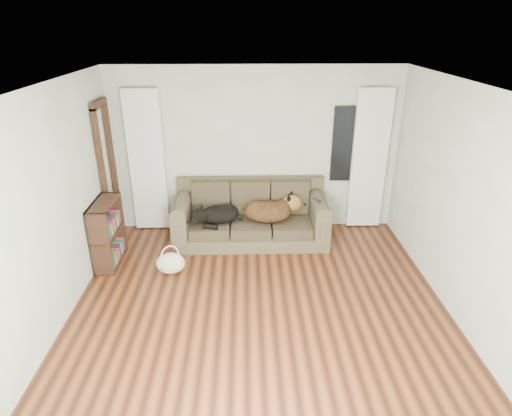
{
  "coord_description": "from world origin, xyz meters",
  "views": [
    {
      "loc": [
        -0.15,
        -4.02,
        3.19
      ],
      "look_at": [
        -0.01,
        1.6,
        0.71
      ],
      "focal_mm": 30.0,
      "sensor_mm": 36.0,
      "label": 1
    }
  ],
  "objects_px": {
    "dog_black_lab": "(217,214)",
    "tote_bag": "(170,262)",
    "sofa": "(251,214)",
    "dog_shepherd": "(270,211)",
    "bookshelf": "(107,231)"
  },
  "relations": [
    {
      "from": "sofa",
      "to": "dog_shepherd",
      "type": "xyz_separation_m",
      "value": [
        0.3,
        -0.01,
        0.04
      ]
    },
    {
      "from": "tote_bag",
      "to": "bookshelf",
      "type": "bearing_deg",
      "value": 161.46
    },
    {
      "from": "tote_bag",
      "to": "dog_shepherd",
      "type": "bearing_deg",
      "value": 33.29
    },
    {
      "from": "dog_shepherd",
      "to": "tote_bag",
      "type": "xyz_separation_m",
      "value": [
        -1.41,
        -0.93,
        -0.33
      ]
    },
    {
      "from": "sofa",
      "to": "dog_black_lab",
      "type": "xyz_separation_m",
      "value": [
        -0.51,
        -0.09,
        0.03
      ]
    },
    {
      "from": "dog_black_lab",
      "to": "tote_bag",
      "type": "relative_size",
      "value": 1.53
    },
    {
      "from": "dog_black_lab",
      "to": "tote_bag",
      "type": "xyz_separation_m",
      "value": [
        -0.6,
        -0.85,
        -0.32
      ]
    },
    {
      "from": "dog_black_lab",
      "to": "dog_shepherd",
      "type": "xyz_separation_m",
      "value": [
        0.81,
        0.07,
        0.01
      ]
    },
    {
      "from": "dog_shepherd",
      "to": "bookshelf",
      "type": "distance_m",
      "value": 2.39
    },
    {
      "from": "dog_black_lab",
      "to": "bookshelf",
      "type": "bearing_deg",
      "value": -169.75
    },
    {
      "from": "sofa",
      "to": "dog_black_lab",
      "type": "height_order",
      "value": "sofa"
    },
    {
      "from": "tote_bag",
      "to": "bookshelf",
      "type": "distance_m",
      "value": 1.0
    },
    {
      "from": "sofa",
      "to": "bookshelf",
      "type": "distance_m",
      "value": 2.11
    },
    {
      "from": "sofa",
      "to": "bookshelf",
      "type": "bearing_deg",
      "value": -162.34
    },
    {
      "from": "sofa",
      "to": "dog_black_lab",
      "type": "distance_m",
      "value": 0.52
    }
  ]
}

